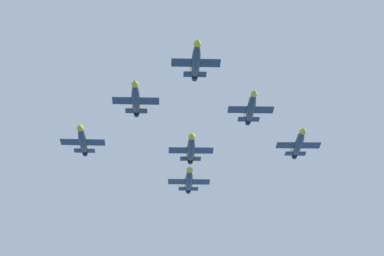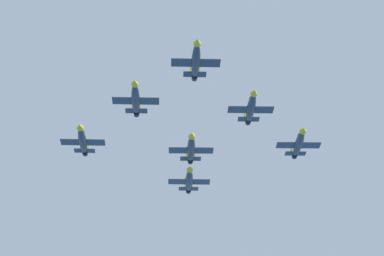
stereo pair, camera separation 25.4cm
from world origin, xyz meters
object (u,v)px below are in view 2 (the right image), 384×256
at_px(jet_slot_rear, 191,148).
at_px(jet_trailing, 189,180).
at_px(jet_lead, 196,60).
at_px(jet_right_wingman, 136,99).
at_px(jet_left_wingman, 251,108).
at_px(jet_left_outer, 299,143).
at_px(jet_right_outer, 83,140).

relative_size(jet_slot_rear, jet_trailing, 1.01).
height_order(jet_lead, jet_trailing, jet_lead).
xyz_separation_m(jet_right_wingman, jet_trailing, (-34.84, -5.18, -8.39)).
relative_size(jet_left_wingman, jet_left_outer, 0.97).
xyz_separation_m(jet_right_outer, jet_slot_rear, (-14.39, 23.50, -1.86)).
xyz_separation_m(jet_right_wingman, jet_left_outer, (-35.41, 26.79, -4.10)).
bearing_deg(jet_left_outer, jet_trailing, -119.44).
height_order(jet_right_wingman, jet_left_outer, jet_right_wingman).
xyz_separation_m(jet_lead, jet_trailing, (-41.47, -25.40, -10.17)).
bearing_deg(jet_right_outer, jet_slot_rear, 89.61).
bearing_deg(jet_left_outer, jet_right_wingman, -67.57).
distance_m(jet_left_wingman, jet_slot_rear, 21.65).
height_order(jet_slot_rear, jet_trailing, jet_slot_rear).
relative_size(jet_lead, jet_slot_rear, 0.97).
relative_size(jet_right_outer, jet_slot_rear, 0.99).
distance_m(jet_right_wingman, jet_slot_rear, 22.08).
height_order(jet_left_wingman, jet_right_outer, jet_left_wingman).
bearing_deg(jet_left_wingman, jet_slot_rear, -139.22).
bearing_deg(jet_right_outer, jet_left_wingman, 68.20).
bearing_deg(jet_trailing, jet_right_wingman, -22.65).
bearing_deg(jet_slot_rear, jet_right_outer, -89.38).
distance_m(jet_lead, jet_right_wingman, 21.35).
height_order(jet_lead, jet_right_wingman, jet_lead).
distance_m(jet_lead, jet_trailing, 49.68).
bearing_deg(jet_trailing, jet_left_wingman, 23.40).
bearing_deg(jet_left_wingman, jet_lead, -39.96).
distance_m(jet_right_outer, jet_slot_rear, 27.62).
distance_m(jet_left_wingman, jet_right_wingman, 27.62).
bearing_deg(jet_right_outer, jet_left_outer, 89.61).
xyz_separation_m(jet_lead, jet_slot_rear, (-27.65, -16.93, -7.71)).
relative_size(jet_right_outer, jet_trailing, 1.00).
bearing_deg(jet_slot_rear, jet_right_wingman, -39.74).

